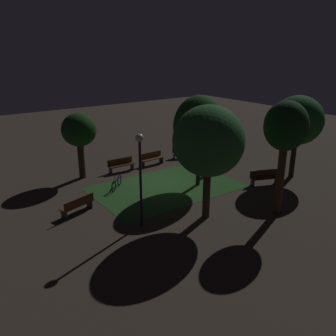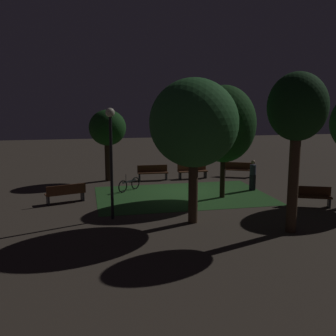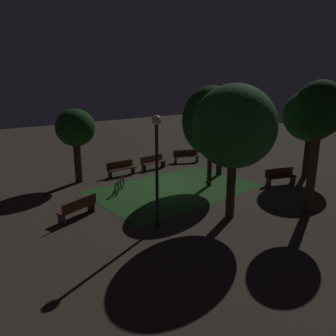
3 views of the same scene
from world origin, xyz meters
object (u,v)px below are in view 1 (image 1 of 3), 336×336
at_px(bench_lawn_edge, 78,205).
at_px(pedestrian, 211,161).
at_px(bench_near_trees, 121,164).
at_px(tree_tall_center, 208,141).
at_px(tree_near_wall, 297,121).
at_px(lamp_post_near_wall, 140,164).
at_px(bench_front_left, 151,158).
at_px(bench_path_side, 184,151).
at_px(tree_back_left, 286,129).
at_px(bench_back_row, 264,177).
at_px(bicycle, 117,183).
at_px(tree_lawn_side, 199,127).
at_px(tree_right_canopy, 79,131).

xyz_separation_m(bench_lawn_edge, pedestrian, (-9.50, -0.61, 0.37)).
relative_size(bench_near_trees, tree_tall_center, 0.33).
relative_size(bench_lawn_edge, tree_tall_center, 0.34).
distance_m(tree_tall_center, pedestrian, 7.14).
xyz_separation_m(tree_near_wall, lamp_post_near_wall, (11.25, -0.08, -0.67)).
distance_m(bench_front_left, bench_near_trees, 2.45).
height_order(bench_path_side, tree_tall_center, tree_tall_center).
distance_m(bench_near_trees, tree_back_left, 11.37).
bearing_deg(bench_back_row, tree_tall_center, 11.47).
relative_size(bench_path_side, bicycle, 1.45).
xyz_separation_m(bench_lawn_edge, bicycle, (-3.13, -1.81, -0.14)).
bearing_deg(bench_near_trees, pedestrian, 141.20).
distance_m(bench_front_left, pedestrian, 4.39).
bearing_deg(bench_lawn_edge, bench_path_side, -157.10).
xyz_separation_m(tree_lawn_side, tree_right_canopy, (5.16, -5.28, -0.52)).
relative_size(tree_tall_center, bicycle, 4.36).
bearing_deg(tree_near_wall, bench_near_trees, -41.34).
bearing_deg(tree_tall_center, tree_back_left, 150.29).
relative_size(bench_front_left, bench_near_trees, 1.00).
xyz_separation_m(bench_lawn_edge, tree_back_left, (-8.10, 5.82, 3.85)).
distance_m(bench_lawn_edge, tree_back_left, 10.69).
relative_size(tree_tall_center, tree_near_wall, 1.06).
height_order(tree_right_canopy, bicycle, tree_right_canopy).
height_order(bench_near_trees, bench_lawn_edge, same).
height_order(lamp_post_near_wall, bicycle, lamp_post_near_wall).
bearing_deg(bicycle, tree_near_wall, 154.45).
bearing_deg(tree_near_wall, bicycle, -25.55).
bearing_deg(pedestrian, bench_back_row, 109.36).
relative_size(bench_back_row, lamp_post_near_wall, 0.42).
bearing_deg(bench_near_trees, bench_path_side, 179.36).
height_order(bench_front_left, tree_back_left, tree_back_left).
bearing_deg(lamp_post_near_wall, bench_back_row, -179.57).
bearing_deg(bench_path_side, tree_tall_center, 57.75).
height_order(tree_lawn_side, pedestrian, tree_lawn_side).
bearing_deg(bench_near_trees, tree_near_wall, 138.66).
distance_m(tree_tall_center, lamp_post_near_wall, 3.31).
height_order(bench_lawn_edge, lamp_post_near_wall, lamp_post_near_wall).
relative_size(tree_right_canopy, pedestrian, 2.59).
relative_size(bench_near_trees, tree_right_canopy, 0.44).
relative_size(bench_path_side, tree_lawn_side, 0.34).
relative_size(lamp_post_near_wall, bicycle, 3.48).
height_order(bench_lawn_edge, bicycle, bicycle).
relative_size(tree_tall_center, pedestrian, 3.42).
bearing_deg(bicycle, pedestrian, 169.25).
xyz_separation_m(bench_path_side, tree_lawn_side, (2.79, 4.83, 3.08)).
height_order(bench_path_side, bicycle, bicycle).
bearing_deg(lamp_post_near_wall, pedestrian, -155.06).
bearing_deg(tree_lawn_side, tree_back_left, 97.42).
bearing_deg(pedestrian, tree_tall_center, 45.43).
distance_m(tree_right_canopy, lamp_post_near_wall, 7.67).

